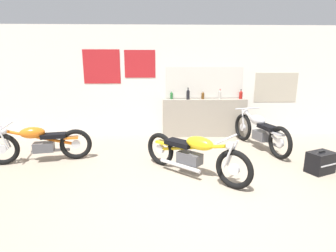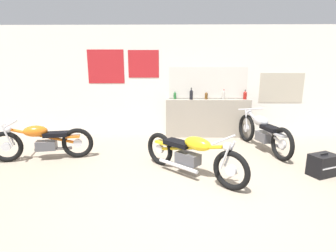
{
  "view_description": "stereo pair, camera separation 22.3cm",
  "coord_description": "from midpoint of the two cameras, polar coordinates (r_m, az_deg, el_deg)",
  "views": [
    {
      "loc": [
        -0.55,
        -3.16,
        1.86
      ],
      "look_at": [
        -0.41,
        1.72,
        0.7
      ],
      "focal_mm": 28.0,
      "sensor_mm": 36.0,
      "label": 1
    },
    {
      "loc": [
        -0.33,
        -3.16,
        1.86
      ],
      "look_at": [
        -0.41,
        1.72,
        0.7
      ],
      "focal_mm": 28.0,
      "sensor_mm": 36.0,
      "label": 2
    }
  ],
  "objects": [
    {
      "name": "hard_case_black",
      "position": [
        5.27,
        31.7,
        -7.24
      ],
      "size": [
        0.53,
        0.45,
        0.39
      ],
      "color": "black",
      "rests_on": "ground_plane"
    },
    {
      "name": "sill_counter",
      "position": [
        6.88,
        9.51,
        1.7
      ],
      "size": [
        2.15,
        0.28,
        0.98
      ],
      "color": "gray",
      "rests_on": "ground_plane"
    },
    {
      "name": "motorcycle_orange",
      "position": [
        5.66,
        -24.66,
        -3.01
      ],
      "size": [
        1.91,
        0.7,
        0.77
      ],
      "color": "black",
      "rests_on": "ground_plane"
    },
    {
      "name": "ground_plane",
      "position": [
        3.69,
        8.04,
        -17.02
      ],
      "size": [
        24.0,
        24.0,
        0.0
      ],
      "primitive_type": "plane",
      "color": "gray"
    },
    {
      "name": "wall_back",
      "position": [
        6.88,
        4.8,
        9.5
      ],
      "size": [
        10.0,
        0.07,
        2.8
      ],
      "color": "silver",
      "rests_on": "ground_plane"
    },
    {
      "name": "motorcycle_yellow",
      "position": [
        4.44,
        6.52,
        -6.06
      ],
      "size": [
        1.63,
        1.48,
        0.77
      ],
      "color": "black",
      "rests_on": "ground_plane"
    },
    {
      "name": "motorcycle_silver",
      "position": [
        6.13,
        20.92,
        -1.2
      ],
      "size": [
        0.75,
        1.98,
        0.84
      ],
      "color": "black",
      "rests_on": "ground_plane"
    },
    {
      "name": "bottle_rightmost",
      "position": [
        7.02,
        17.31,
        6.44
      ],
      "size": [
        0.09,
        0.09,
        0.24
      ],
      "color": "maroon",
      "rests_on": "sill_counter"
    },
    {
      "name": "bottle_right_center",
      "position": [
        6.88,
        12.94,
        6.6
      ],
      "size": [
        0.07,
        0.07,
        0.25
      ],
      "color": "#B7B2A8",
      "rests_on": "sill_counter"
    },
    {
      "name": "bottle_center",
      "position": [
        6.8,
        9.27,
        6.55
      ],
      "size": [
        0.08,
        0.08,
        0.21
      ],
      "color": "#5B3814",
      "rests_on": "sill_counter"
    },
    {
      "name": "bottle_leftmost",
      "position": [
        6.76,
        2.45,
        6.68
      ],
      "size": [
        0.07,
        0.07,
        0.21
      ],
      "color": "#23662D",
      "rests_on": "sill_counter"
    },
    {
      "name": "bottle_left_center",
      "position": [
        6.69,
        6.04,
        6.87
      ],
      "size": [
        0.08,
        0.08,
        0.3
      ],
      "color": "black",
      "rests_on": "sill_counter"
    }
  ]
}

